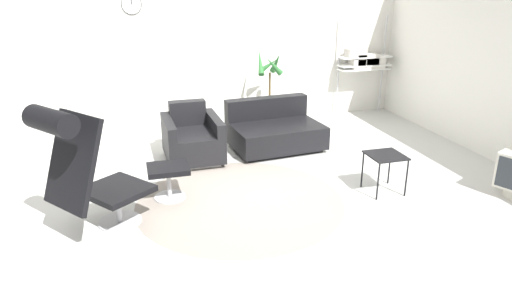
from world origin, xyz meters
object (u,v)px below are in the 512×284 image
at_px(side_table, 385,159).
at_px(shelf_unit, 364,61).
at_px(couch_low, 274,131).
at_px(potted_plant, 269,101).
at_px(lounge_chair, 82,162).
at_px(armchair_red, 192,140).
at_px(ottoman, 168,175).

relative_size(side_table, shelf_unit, 0.26).
height_order(couch_low, potted_plant, potted_plant).
bearing_deg(lounge_chair, shelf_unit, 86.98).
distance_m(lounge_chair, armchair_red, 2.23).
relative_size(lounge_chair, couch_low, 0.97).
distance_m(lounge_chair, potted_plant, 4.03).
relative_size(lounge_chair, side_table, 2.88).
xyz_separation_m(lounge_chair, shelf_unit, (4.62, 3.25, 0.22)).
height_order(armchair_red, couch_low, armchair_red).
bearing_deg(armchair_red, side_table, 139.12).
relative_size(ottoman, side_table, 0.99).
bearing_deg(side_table, ottoman, 168.32).
distance_m(couch_low, side_table, 1.97).
relative_size(ottoman, potted_plant, 0.35).
xyz_separation_m(lounge_chair, potted_plant, (2.73, 2.95, -0.33)).
bearing_deg(couch_low, lounge_chair, 32.29).
bearing_deg(lounge_chair, armchair_red, 106.87).
xyz_separation_m(couch_low, side_table, (0.77, -1.81, 0.16)).
xyz_separation_m(ottoman, side_table, (2.45, -0.51, 0.12)).
xyz_separation_m(ottoman, shelf_unit, (3.80, 2.61, 0.71)).
height_order(ottoman, potted_plant, potted_plant).
distance_m(couch_low, shelf_unit, 2.60).
relative_size(lounge_chair, potted_plant, 1.01).
distance_m(lounge_chair, ottoman, 1.15).
distance_m(side_table, shelf_unit, 3.45).
relative_size(ottoman, couch_low, 0.34).
xyz_separation_m(lounge_chair, ottoman, (0.81, 0.64, -0.49)).
relative_size(ottoman, shelf_unit, 0.26).
bearing_deg(shelf_unit, side_table, -113.52).
height_order(ottoman, armchair_red, armchair_red).
height_order(lounge_chair, shelf_unit, shelf_unit).
bearing_deg(lounge_chair, potted_plant, 99.11).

